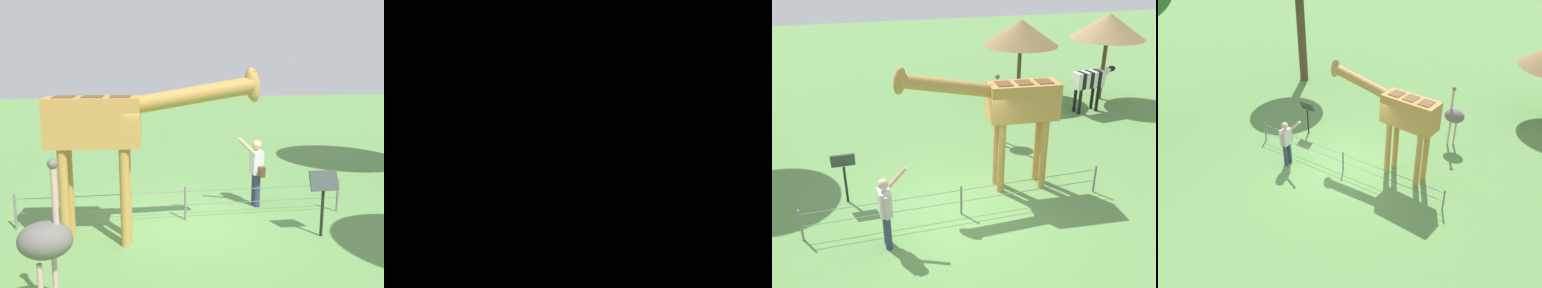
{
  "view_description": "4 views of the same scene",
  "coord_description": "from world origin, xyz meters",
  "views": [
    {
      "loc": [
        -1.29,
        -8.98,
        3.48
      ],
      "look_at": [
        0.12,
        -0.05,
        1.71
      ],
      "focal_mm": 41.8,
      "sensor_mm": 36.0,
      "label": 1
    },
    {
      "loc": [
        8.62,
        2.45,
        5.35
      ],
      "look_at": [
        0.1,
        -0.47,
        1.83
      ],
      "focal_mm": 36.12,
      "sensor_mm": 36.0,
      "label": 2
    },
    {
      "loc": [
        2.31,
        8.16,
        5.63
      ],
      "look_at": [
        0.1,
        0.68,
        2.05
      ],
      "focal_mm": 39.73,
      "sensor_mm": 36.0,
      "label": 3
    },
    {
      "loc": [
        -6.22,
        8.88,
        7.75
      ],
      "look_at": [
        -0.75,
        0.82,
        1.66
      ],
      "focal_mm": 37.3,
      "sensor_mm": 36.0,
      "label": 4
    }
  ],
  "objects": [
    {
      "name": "wire_fence",
      "position": [
        0.0,
        0.13,
        0.4
      ],
      "size": [
        7.05,
        0.05,
        0.75
      ],
      "color": "slate",
      "rests_on": "ground_plane"
    },
    {
      "name": "giraffe",
      "position": [
        -1.46,
        -0.79,
        2.2
      ],
      "size": [
        3.98,
        0.85,
        3.31
      ],
      "color": "#BC8942",
      "rests_on": "ground_plane"
    },
    {
      "name": "ground_plane",
      "position": [
        0.0,
        0.0,
        0.0
      ],
      "size": [
        60.0,
        60.0,
        0.0
      ],
      "primitive_type": "plane",
      "color": "#60934C"
    },
    {
      "name": "info_sign",
      "position": [
        2.52,
        -1.17,
        0.95
      ],
      "size": [
        0.56,
        0.21,
        1.32
      ],
      "color": "black",
      "rests_on": "ground_plane"
    },
    {
      "name": "shade_hut_near",
      "position": [
        -7.84,
        -6.4,
        2.94
      ],
      "size": [
        2.88,
        2.88,
        3.44
      ],
      "color": "brown",
      "rests_on": "ground_plane"
    },
    {
      "name": "shade_hut_aside",
      "position": [
        -4.7,
        -7.59,
        2.65
      ],
      "size": [
        3.01,
        3.01,
        3.16
      ],
      "color": "brown",
      "rests_on": "ground_plane"
    },
    {
      "name": "tree_northeast",
      "position": [
        8.03,
        1.91,
        5.2
      ],
      "size": [
        3.95,
        3.95,
        6.64
      ],
      "color": "brown",
      "rests_on": "ground_plane"
    },
    {
      "name": "ostrich",
      "position": [
        -2.3,
        -3.41,
        1.18
      ],
      "size": [
        0.7,
        0.56,
        2.25
      ],
      "color": "#CC9E93",
      "rests_on": "ground_plane"
    },
    {
      "name": "visitor",
      "position": [
        1.78,
        0.82,
        0.9
      ],
      "size": [
        0.64,
        0.58,
        1.69
      ],
      "color": "navy",
      "rests_on": "ground_plane"
    },
    {
      "name": "zebra",
      "position": [
        -6.54,
        -5.22,
        1.16
      ],
      "size": [
        1.82,
        0.58,
        1.66
      ],
      "color": "black",
      "rests_on": "ground_plane"
    },
    {
      "name": "shade_hut_far",
      "position": [
        -10.31,
        -2.79,
        2.78
      ],
      "size": [
        2.77,
        2.77,
        3.29
      ],
      "color": "brown",
      "rests_on": "ground_plane"
    }
  ]
}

